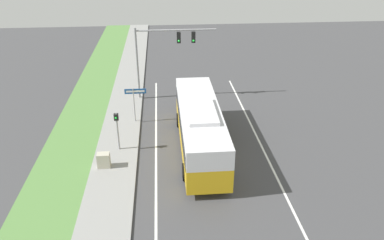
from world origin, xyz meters
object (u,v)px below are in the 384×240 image
at_px(signal_gantry, 161,48).
at_px(utility_cabinet, 104,160).
at_px(pedestrian_signal, 117,126).
at_px(bus, 200,125).
at_px(street_sign, 135,98).

distance_m(signal_gantry, utility_cabinet, 12.05).
height_order(pedestrian_signal, utility_cabinet, pedestrian_signal).
bearing_deg(signal_gantry, pedestrian_signal, -109.50).
xyz_separation_m(pedestrian_signal, utility_cabinet, (-0.73, -2.07, -1.29)).
relative_size(bus, utility_cabinet, 11.54).
bearing_deg(pedestrian_signal, signal_gantry, 70.50).
distance_m(bus, signal_gantry, 9.62).
xyz_separation_m(bus, pedestrian_signal, (-5.37, 0.28, 0.03)).
height_order(bus, pedestrian_signal, bus).
distance_m(bus, pedestrian_signal, 5.38).
bearing_deg(utility_cabinet, street_sign, 74.76).
distance_m(pedestrian_signal, utility_cabinet, 2.54).
bearing_deg(bus, street_sign, 135.31).
xyz_separation_m(street_sign, utility_cabinet, (-1.68, -6.17, -1.43)).
height_order(signal_gantry, street_sign, signal_gantry).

